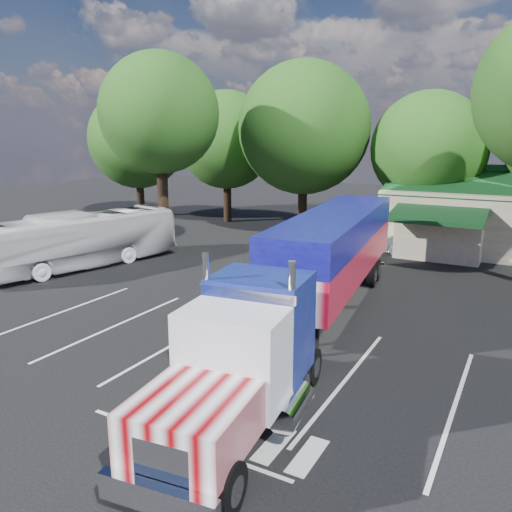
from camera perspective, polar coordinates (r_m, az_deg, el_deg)
The scene contains 11 objects.
ground at distance 23.65m, azimuth 0.23°, elevation -4.72°, with size 120.00×120.00×0.00m, color black.
tree_row_a at distance 48.89m, azimuth -13.39°, elevation 12.81°, with size 9.00×9.00×11.68m.
tree_row_b at distance 44.44m, azimuth -3.38°, elevation 13.08°, with size 8.40×8.40×11.35m.
tree_row_c at distance 39.24m, azimuth 5.51°, elevation 14.33°, with size 10.00×10.00×13.05m.
tree_row_d at distance 37.81m, azimuth 19.12°, elevation 11.50°, with size 8.00×8.00×10.60m.
tree_near_left at distance 33.45m, azimuth -10.98°, elevation 15.65°, with size 7.60×7.60×12.65m.
semi_truck at distance 19.54m, azimuth 7.26°, elevation -1.09°, with size 5.22×21.30×4.43m.
woman at distance 21.99m, azimuth 8.37°, elevation -4.09°, with size 0.58×0.38×1.60m, color black.
bicycle at distance 24.76m, azimuth 6.47°, elevation -2.96°, with size 0.56×1.59×0.84m, color black.
tour_bus at distance 30.45m, azimuth -19.25°, elevation 1.76°, with size 2.71×11.56×3.22m, color silver.
silver_sedan at distance 33.07m, azimuth 18.37°, elevation 1.24°, with size 1.66×4.77×1.57m, color #ABADB3.
Camera 1 is at (10.90, -19.66, 7.35)m, focal length 35.00 mm.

